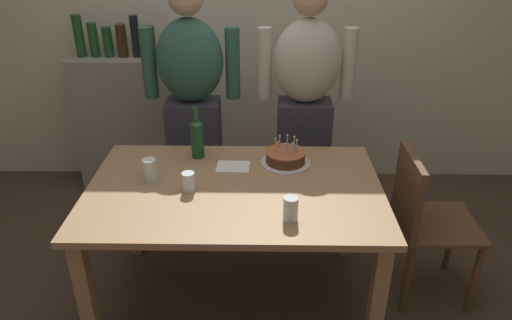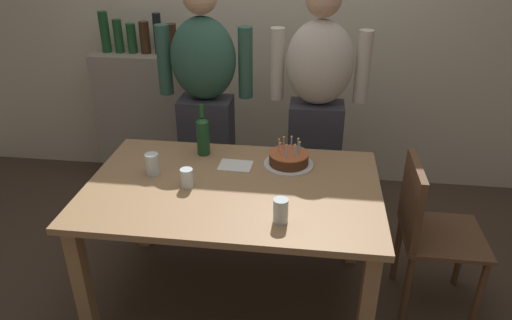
{
  "view_description": "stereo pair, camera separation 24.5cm",
  "coord_description": "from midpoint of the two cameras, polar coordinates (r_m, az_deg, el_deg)",
  "views": [
    {
      "loc": [
        0.14,
        -2.08,
        1.96
      ],
      "look_at": [
        0.11,
        0.1,
        0.84
      ],
      "focal_mm": 33.34,
      "sensor_mm": 36.0,
      "label": 1
    },
    {
      "loc": [
        0.39,
        -2.07,
        1.96
      ],
      "look_at": [
        0.11,
        0.1,
        0.84
      ],
      "focal_mm": 33.34,
      "sensor_mm": 36.0,
      "label": 2
    }
  ],
  "objects": [
    {
      "name": "ground_plane",
      "position": [
        2.87,
        -4.83,
        -16.14
      ],
      "size": [
        10.0,
        10.0,
        0.0
      ],
      "primitive_type": "plane",
      "color": "#47382B"
    },
    {
      "name": "back_wall",
      "position": [
        3.69,
        -3.37,
        16.78
      ],
      "size": [
        5.2,
        0.1,
        2.6
      ],
      "primitive_type": "cube",
      "color": "beige",
      "rests_on": "ground_plane"
    },
    {
      "name": "dining_table",
      "position": [
        2.47,
        -5.4,
        -5.21
      ],
      "size": [
        1.5,
        0.96,
        0.74
      ],
      "color": "#A37A51",
      "rests_on": "ground_plane"
    },
    {
      "name": "birthday_cake",
      "position": [
        2.62,
        0.9,
        0.19
      ],
      "size": [
        0.27,
        0.27,
        0.15
      ],
      "color": "white",
      "rests_on": "dining_table"
    },
    {
      "name": "water_glass_near",
      "position": [
        2.4,
        -11.02,
        -2.67
      ],
      "size": [
        0.06,
        0.06,
        0.1
      ],
      "primitive_type": "cylinder",
      "color": "silver",
      "rests_on": "dining_table"
    },
    {
      "name": "water_glass_far",
      "position": [
        2.53,
        -15.34,
        -1.22
      ],
      "size": [
        0.07,
        0.07,
        0.12
      ],
      "primitive_type": "cylinder",
      "color": "silver",
      "rests_on": "dining_table"
    },
    {
      "name": "water_glass_side",
      "position": [
        2.13,
        0.88,
        -5.98
      ],
      "size": [
        0.07,
        0.07,
        0.12
      ],
      "primitive_type": "cylinder",
      "color": "silver",
      "rests_on": "dining_table"
    },
    {
      "name": "wine_bottle",
      "position": [
        2.7,
        -9.68,
        2.64
      ],
      "size": [
        0.07,
        0.07,
        0.3
      ],
      "color": "#194723",
      "rests_on": "dining_table"
    },
    {
      "name": "napkin_stack",
      "position": [
        2.6,
        -5.47,
        -0.9
      ],
      "size": [
        0.19,
        0.14,
        0.01
      ],
      "primitive_type": "cube",
      "rotation": [
        0.0,
        0.0,
        -0.04
      ],
      "color": "white",
      "rests_on": "dining_table"
    },
    {
      "name": "person_man_bearded",
      "position": [
        3.1,
        -9.86,
        6.16
      ],
      "size": [
        0.61,
        0.27,
        1.66
      ],
      "rotation": [
        0.0,
        0.0,
        3.14
      ],
      "color": "#33333D",
      "rests_on": "ground_plane"
    },
    {
      "name": "person_woman_cardigan",
      "position": [
        3.05,
        3.58,
        6.17
      ],
      "size": [
        0.61,
        0.27,
        1.66
      ],
      "rotation": [
        0.0,
        0.0,
        3.14
      ],
      "color": "#33333D",
      "rests_on": "ground_plane"
    },
    {
      "name": "dining_chair",
      "position": [
        2.71,
        16.92,
        -6.41
      ],
      "size": [
        0.42,
        0.42,
        0.87
      ],
      "rotation": [
        0.0,
        0.0,
        1.57
      ],
      "color": "brown",
      "rests_on": "ground_plane"
    },
    {
      "name": "shelf_cabinet",
      "position": [
        3.88,
        -17.16,
        4.47
      ],
      "size": [
        0.72,
        0.3,
        1.35
      ],
      "color": "#9E9384",
      "rests_on": "ground_plane"
    }
  ]
}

